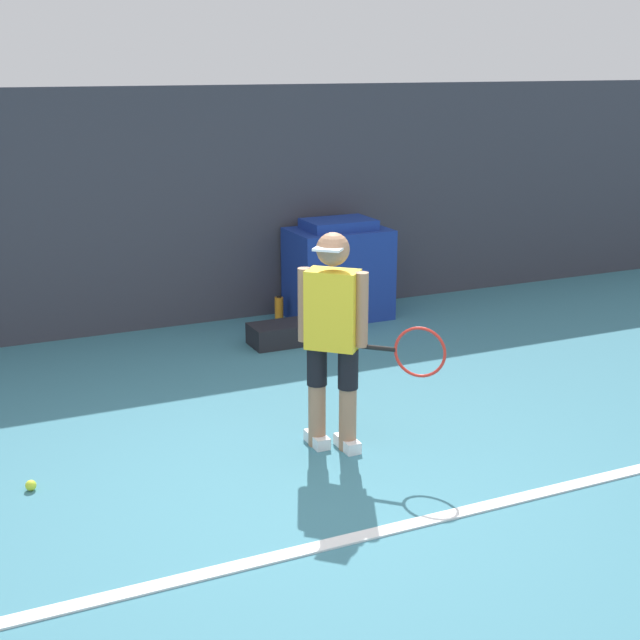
% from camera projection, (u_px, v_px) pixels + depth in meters
% --- Properties ---
extents(ground_plane, '(24.00, 24.00, 0.00)m').
position_uv_depth(ground_plane, '(312.00, 494.00, 5.48)').
color(ground_plane, teal).
extents(back_wall, '(24.00, 0.10, 2.34)m').
position_uv_depth(back_wall, '(145.00, 211.00, 8.56)').
color(back_wall, '#383842').
rests_on(back_wall, ground_plane).
extents(court_baseline, '(21.60, 0.10, 0.01)m').
position_uv_depth(court_baseline, '(356.00, 538.00, 4.96)').
color(court_baseline, white).
rests_on(court_baseline, ground_plane).
extents(tennis_player, '(0.76, 0.73, 1.50)m').
position_uv_depth(tennis_player, '(335.00, 333.00, 5.91)').
color(tennis_player, '#A37556').
rests_on(tennis_player, ground_plane).
extents(tennis_ball, '(0.07, 0.07, 0.07)m').
position_uv_depth(tennis_ball, '(31.00, 485.00, 5.51)').
color(tennis_ball, '#D1E533').
rests_on(tennis_ball, ground_plane).
extents(covered_chair, '(0.99, 0.68, 1.03)m').
position_uv_depth(covered_chair, '(338.00, 271.00, 9.12)').
color(covered_chair, navy).
rests_on(covered_chair, ground_plane).
extents(equipment_bag, '(0.72, 0.36, 0.20)m').
position_uv_depth(equipment_bag, '(288.00, 333.00, 8.37)').
color(equipment_bag, black).
rests_on(equipment_bag, ground_plane).
extents(water_bottle, '(0.09, 0.09, 0.28)m').
position_uv_depth(water_bottle, '(279.00, 309.00, 9.06)').
color(water_bottle, orange).
rests_on(water_bottle, ground_plane).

